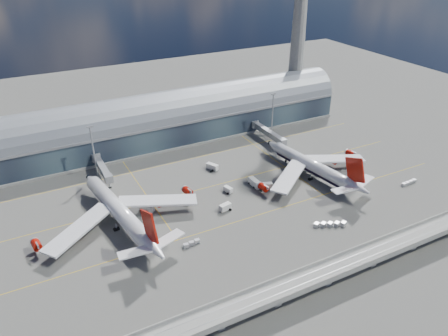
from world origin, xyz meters
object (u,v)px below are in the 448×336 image
service_truck_1 (225,207)px  service_truck_3 (254,182)px  control_tower (299,30)px  airliner_left (121,213)px  service_truck_2 (264,186)px  service_truck_0 (147,208)px  cargo_train_1 (330,224)px  floodlight_mast_right (272,114)px  cargo_train_2 (409,183)px  service_truck_4 (228,190)px  service_truck_5 (212,167)px  cargo_train_0 (192,243)px  airliner_right (313,166)px  floodlight_mast_left (93,150)px

service_truck_1 → service_truck_3: (21.33, 11.77, 0.20)m
control_tower → service_truck_1: (-94.46, -83.46, -50.13)m
airliner_left → service_truck_2: 65.67m
service_truck_0 → service_truck_3: bearing=-39.3°
airliner_left → cargo_train_1: bearing=-36.3°
cargo_train_1 → service_truck_2: bearing=-12.6°
service_truck_3 → cargo_train_1: (10.18, -41.41, -0.77)m
floodlight_mast_right → cargo_train_2: floodlight_mast_right is taller
service_truck_0 → service_truck_2: 53.75m
service_truck_1 → cargo_train_1: service_truck_1 is taller
control_tower → floodlight_mast_right: bearing=-141.3°
service_truck_4 → cargo_train_2: service_truck_4 is taller
control_tower → floodlight_mast_right: size_ratio=4.01×
service_truck_4 → service_truck_5: bearing=68.0°
service_truck_2 → cargo_train_0: service_truck_2 is taller
control_tower → service_truck_4: size_ratio=21.38×
floodlight_mast_right → service_truck_4: (-51.42, -43.14, -12.33)m
cargo_train_1 → control_tower: bearing=-53.3°
service_truck_2 → cargo_train_2: 67.87m
floodlight_mast_right → service_truck_1: floodlight_mast_right is taller
control_tower → airliner_right: (-43.89, -76.96, -46.32)m
service_truck_5 → cargo_train_0: (-33.38, -49.73, -0.73)m
service_truck_5 → service_truck_1: bearing=-133.9°
service_truck_1 → cargo_train_0: service_truck_1 is taller
floodlight_mast_left → airliner_right: bearing=-28.3°
control_tower → service_truck_5: (-83.21, -48.64, -50.09)m
service_truck_1 → service_truck_4: service_truck_1 is taller
control_tower → cargo_train_0: size_ratio=14.42×
floodlight_mast_left → service_truck_0: bearing=-74.4°
airliner_right → service_truck_0: bearing=166.0°
airliner_left → service_truck_0: 14.25m
airliner_right → service_truck_4: size_ratio=13.40×
airliner_right → service_truck_1: 51.13m
service_truck_2 → cargo_train_0: (-46.08, -22.31, -0.62)m
service_truck_3 → control_tower: bearing=44.3°
airliner_right → cargo_train_1: bearing=-125.7°
service_truck_3 → service_truck_5: (-10.09, 23.05, -0.16)m
airliner_right → service_truck_5: (-39.32, 28.32, -3.77)m
control_tower → cargo_train_2: (-8.70, -104.10, -50.84)m
cargo_train_0 → cargo_train_1: (53.64, -14.73, 0.11)m
cargo_train_1 → airliner_left: bearing=37.6°
service_truck_1 → service_truck_2: bearing=-86.7°
service_truck_0 → service_truck_4: 37.40m
floodlight_mast_left → airliner_left: size_ratio=0.36×
service_truck_2 → airliner_right: bearing=-74.5°
floodlight_mast_left → service_truck_0: size_ratio=3.86×
airliner_right → service_truck_4: 43.11m
floodlight_mast_left → cargo_train_2: bearing=-31.1°
floodlight_mast_right → service_truck_2: size_ratio=3.24×
floodlight_mast_right → service_truck_3: size_ratio=3.73×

